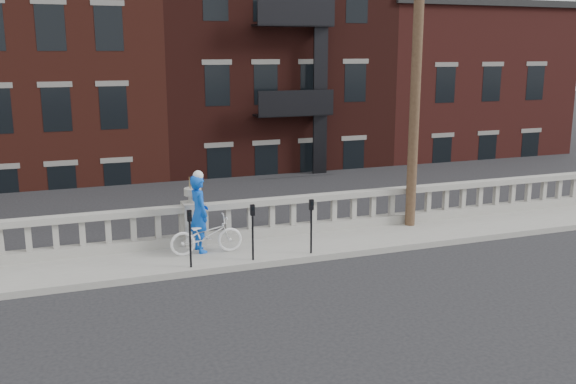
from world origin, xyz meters
The scene contains 11 objects.
ground centered at (0.00, 0.00, 0.00)m, with size 120.00×120.00×0.00m, color black.
sidewalk centered at (0.00, 3.00, 0.07)m, with size 32.00×2.20×0.15m, color gray.
balustrade centered at (0.00, 3.95, 0.64)m, with size 28.00×0.34×1.03m.
planter_pedestal centered at (0.00, 3.95, 0.83)m, with size 0.55×0.55×1.76m.
lower_level centered at (0.56, 23.04, 2.63)m, with size 80.00×44.00×20.80m.
utility_pole centered at (6.20, 3.60, 5.24)m, with size 1.60×0.28×10.00m.
parking_meter_c centered at (-0.47, 2.15, 1.00)m, with size 0.10×0.09×1.36m.
parking_meter_d centered at (1.03, 2.15, 1.00)m, with size 0.10×0.09×1.36m.
parking_meter_e centered at (2.53, 2.15, 1.00)m, with size 0.10×0.09×1.36m.
bicycle centered at (0.11, 3.04, 0.62)m, with size 0.62×1.78×0.93m, color white.
cyclist centered at (0.00, 3.27, 1.12)m, with size 0.71×0.46×1.94m, color blue.
Camera 1 is at (-3.29, -11.82, 5.05)m, focal length 40.00 mm.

